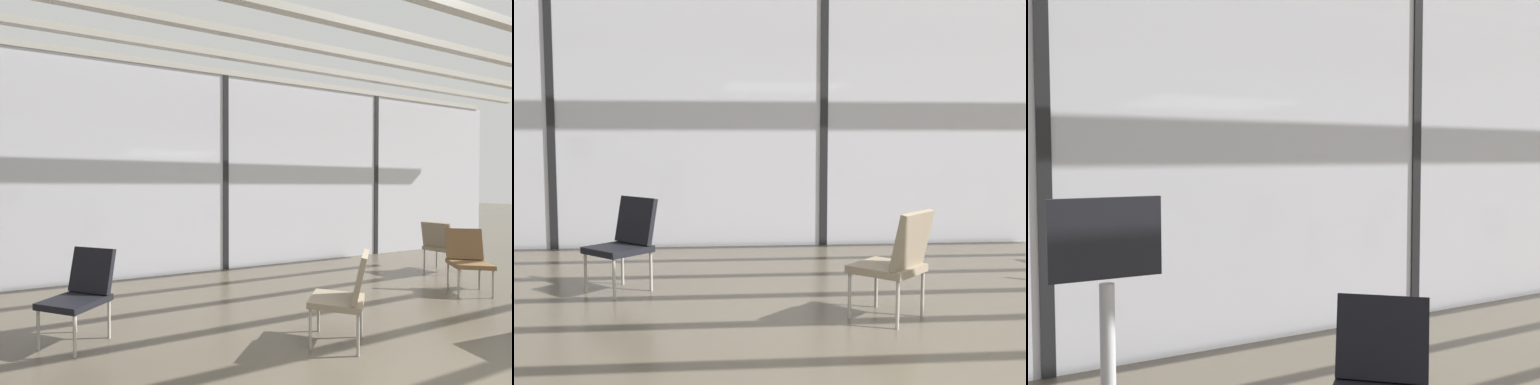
{
  "view_description": "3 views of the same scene",
  "coord_description": "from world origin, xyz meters",
  "views": [
    {
      "loc": [
        -2.17,
        -0.88,
        1.48
      ],
      "look_at": [
        -0.56,
        2.62,
        1.42
      ],
      "focal_mm": 25.06,
      "sensor_mm": 36.0,
      "label": 1
    },
    {
      "loc": [
        -1.41,
        -2.77,
        1.43
      ],
      "look_at": [
        -0.8,
        4.19,
        0.8
      ],
      "focal_mm": 42.54,
      "sensor_mm": 36.0,
      "label": 2
    },
    {
      "loc": [
        -4.22,
        0.55,
        1.6
      ],
      "look_at": [
        -1.11,
        5.87,
        1.24
      ],
      "focal_mm": 42.93,
      "sensor_mm": 36.0,
      "label": 3
    }
  ],
  "objects": [
    {
      "name": "window_mullion_1",
      "position": [
        0.0,
        5.2,
        1.73
      ],
      "size": [
        0.1,
        0.12,
        3.47
      ],
      "primitive_type": "cube",
      "color": "black",
      "rests_on": "ground"
    },
    {
      "name": "glass_curtain_wall",
      "position": [
        0.0,
        5.2,
        1.73
      ],
      "size": [
        14.0,
        0.08,
        3.47
      ],
      "primitive_type": "cube",
      "color": "silver",
      "rests_on": "ground"
    },
    {
      "name": "lounge_chair_4",
      "position": [
        -0.01,
        1.79,
        0.49
      ],
      "size": [
        0.71,
        0.71,
        0.87
      ],
      "rotation": [
        0.0,
        0.0,
        3.94
      ],
      "color": "#7F705B",
      "rests_on": "ground"
    },
    {
      "name": "parked_airplane",
      "position": [
        0.67,
        10.54,
        2.03
      ],
      "size": [
        12.95,
        4.07,
        4.07
      ],
      "color": "silver",
      "rests_on": "ground"
    },
    {
      "name": "window_mullion_0",
      "position": [
        -3.5,
        5.2,
        1.73
      ],
      "size": [
        0.1,
        0.12,
        3.47
      ],
      "primitive_type": "cube",
      "color": "black",
      "rests_on": "ground"
    },
    {
      "name": "lounge_chair_1",
      "position": [
        -2.27,
        2.93,
        0.49
      ],
      "size": [
        0.71,
        0.71,
        0.87
      ],
      "rotation": [
        0.0,
        0.0,
        5.53
      ],
      "color": "black",
      "rests_on": "ground"
    }
  ]
}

